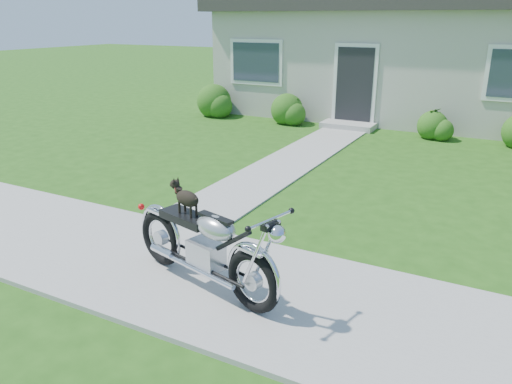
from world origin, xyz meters
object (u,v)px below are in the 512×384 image
house (436,41)px  potted_plant_right (432,123)px  motorcycle_with_dog (205,245)px  potted_plant_left (288,110)px

house → potted_plant_right: bearing=-79.1°
motorcycle_with_dog → potted_plant_right: bearing=99.3°
motorcycle_with_dog → house: bearing=104.0°
potted_plant_left → motorcycle_with_dog: bearing=-71.0°
house → potted_plant_left: bearing=-133.3°
potted_plant_left → potted_plant_right: (3.91, 0.00, 0.01)m
potted_plant_left → potted_plant_right: 3.91m
house → potted_plant_left: house is taller
potted_plant_left → potted_plant_right: size_ratio=0.98×
house → potted_plant_right: size_ratio=16.83×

